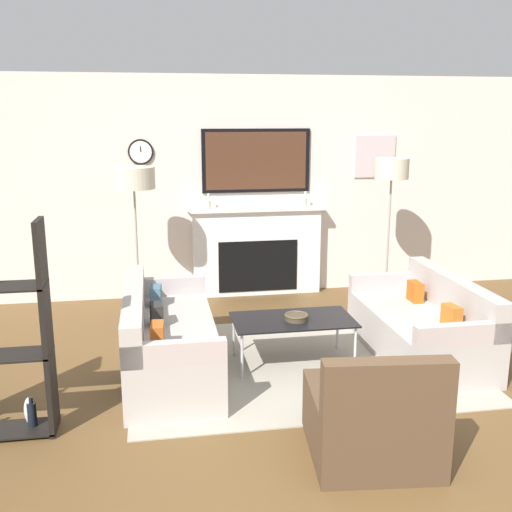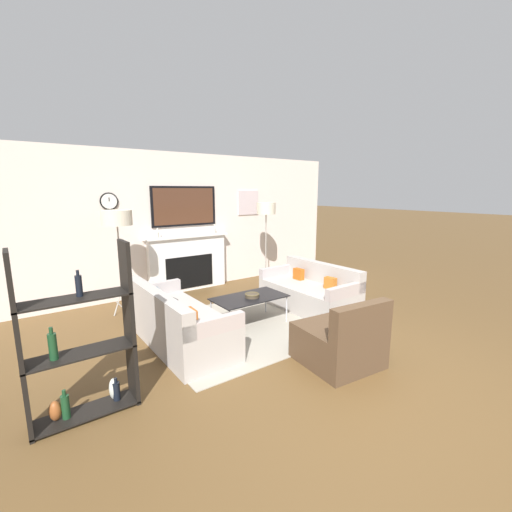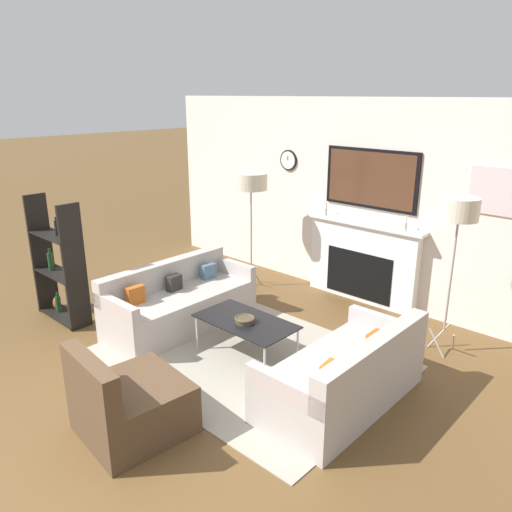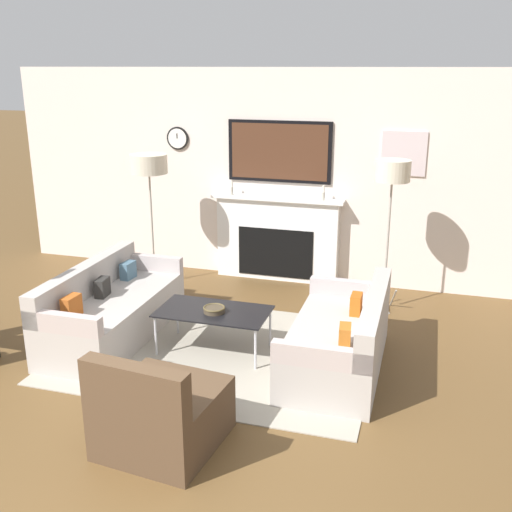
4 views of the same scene
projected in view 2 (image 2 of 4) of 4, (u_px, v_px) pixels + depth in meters
The scene contains 11 objects.
ground_plane at pixel (374, 388), 3.49m from camera, with size 60.00×60.00×0.00m, color brown.
fireplace_wall at pixel (185, 229), 6.80m from camera, with size 7.43×0.28×2.70m.
area_rug at pixel (253, 323), 5.18m from camera, with size 3.01×2.28×0.01m.
couch_left at pixel (178, 323), 4.44m from camera, with size 0.77×1.87×0.77m.
couch_right at pixel (310, 293), 5.83m from camera, with size 0.83×1.69×0.75m.
armchair at pixel (340, 342), 3.94m from camera, with size 0.88×0.90×0.81m.
coffee_table at pixel (249, 299), 5.07m from camera, with size 1.09×0.60×0.43m.
decorative_bowl at pixel (252, 295), 5.04m from camera, with size 0.22×0.22×0.06m.
floor_lamp_left at pixel (117, 219), 5.29m from camera, with size 0.46×0.46×1.69m.
floor_lamp_right at pixel (266, 210), 6.97m from camera, with size 0.39×0.39×1.75m.
shelf_unit at pixel (79, 346), 2.95m from camera, with size 0.89×0.28×1.55m.
Camera 2 is at (-2.84, -1.86, 1.99)m, focal length 24.00 mm.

